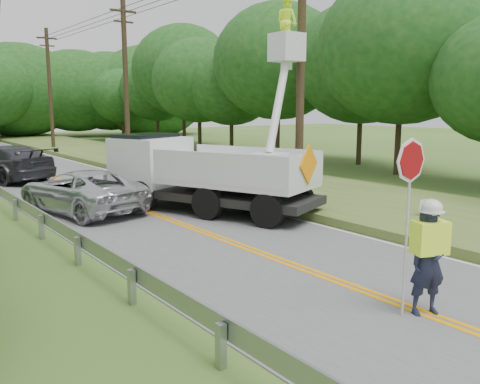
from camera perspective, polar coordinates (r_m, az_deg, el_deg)
ground at (r=9.95m, az=21.85°, el=-13.34°), size 140.00×140.00×0.00m
road at (r=20.58m, az=-13.50°, el=-1.06°), size 7.20×96.00×0.03m
guardrail at (r=20.17m, az=-25.12°, el=-0.37°), size 0.18×48.00×0.77m
utility_poles at (r=25.25m, az=-6.11°, el=13.10°), size 1.60×43.30×10.00m
tall_grass_verge at (r=24.21m, az=2.07°, el=1.14°), size 7.00×96.00×0.30m
treeline_right at (r=37.10m, az=3.24°, el=13.48°), size 11.91×53.98×11.13m
flagger at (r=9.73m, az=20.55°, el=-6.51°), size 1.22×0.71×3.22m
bucket_truck at (r=18.53m, az=-5.38°, el=3.16°), size 5.52×8.14×7.45m
suv_silver at (r=18.82m, az=-17.54°, el=0.13°), size 3.56×5.84×1.51m
suv_darkgrey at (r=28.09m, az=-25.25°, el=2.99°), size 4.47×6.65×1.79m
yard_sign at (r=17.22m, az=20.29°, el=-1.53°), size 0.56×0.11×0.82m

